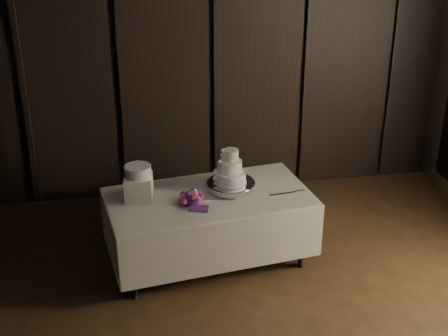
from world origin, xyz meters
The scene contains 8 objects.
room centered at (0.00, 0.00, 1.50)m, with size 6.08×7.08×3.08m.
display_table centered at (-0.34, 1.84, 0.42)m, with size 2.12×1.32×0.76m.
cake_stand centered at (-0.11, 1.92, 0.81)m, with size 0.48×0.48×0.09m, color silver.
wedding_cake centered at (-0.13, 1.90, 0.99)m, with size 0.33×0.29×0.35m.
bouquet centered at (-0.53, 1.69, 0.82)m, with size 0.29×0.39×0.19m, color #E0538E, non-canonical shape.
box_pedestal centered at (-1.02, 1.88, 0.89)m, with size 0.26×0.26×0.25m, color white.
small_cake centered at (-1.02, 1.88, 1.06)m, with size 0.26×0.26×0.10m, color white.
cake_knife centered at (0.38, 1.75, 0.77)m, with size 0.37×0.02×0.01m, color silver.
Camera 1 is at (-1.12, -3.53, 3.58)m, focal length 50.00 mm.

